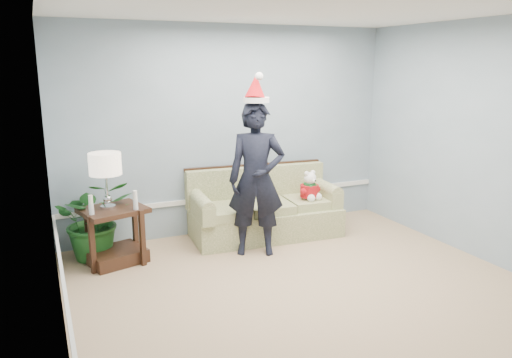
{
  "coord_description": "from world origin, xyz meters",
  "views": [
    {
      "loc": [
        -2.32,
        -3.59,
        2.21
      ],
      "look_at": [
        -0.05,
        1.55,
        0.9
      ],
      "focal_mm": 35.0,
      "sensor_mm": 36.0,
      "label": 1
    }
  ],
  "objects_px": {
    "table_lamp": "(105,166)",
    "houseplant": "(94,219)",
    "side_table": "(115,241)",
    "teddy_bear": "(310,189)",
    "man": "(256,180)",
    "sofa": "(264,211)"
  },
  "relations": [
    {
      "from": "side_table",
      "to": "man",
      "type": "bearing_deg",
      "value": -13.18
    },
    {
      "from": "sofa",
      "to": "man",
      "type": "xyz_separation_m",
      "value": [
        -0.35,
        -0.55,
        0.58
      ]
    },
    {
      "from": "side_table",
      "to": "man",
      "type": "height_order",
      "value": "man"
    },
    {
      "from": "table_lamp",
      "to": "teddy_bear",
      "type": "bearing_deg",
      "value": -0.91
    },
    {
      "from": "man",
      "to": "teddy_bear",
      "type": "distance_m",
      "value": 1.02
    },
    {
      "from": "houseplant",
      "to": "side_table",
      "type": "bearing_deg",
      "value": -52.23
    },
    {
      "from": "sofa",
      "to": "man",
      "type": "relative_size",
      "value": 1.1
    },
    {
      "from": "table_lamp",
      "to": "man",
      "type": "relative_size",
      "value": 0.35
    },
    {
      "from": "table_lamp",
      "to": "houseplant",
      "type": "xyz_separation_m",
      "value": [
        -0.13,
        0.23,
        -0.65
      ]
    },
    {
      "from": "man",
      "to": "teddy_bear",
      "type": "bearing_deg",
      "value": 43.17
    },
    {
      "from": "table_lamp",
      "to": "sofa",
      "type": "bearing_deg",
      "value": 4.9
    },
    {
      "from": "sofa",
      "to": "table_lamp",
      "type": "bearing_deg",
      "value": -171.04
    },
    {
      "from": "teddy_bear",
      "to": "table_lamp",
      "type": "bearing_deg",
      "value": 165.66
    },
    {
      "from": "side_table",
      "to": "teddy_bear",
      "type": "xyz_separation_m",
      "value": [
        2.49,
        -0.03,
        0.36
      ]
    },
    {
      "from": "sofa",
      "to": "side_table",
      "type": "distance_m",
      "value": 1.94
    },
    {
      "from": "sofa",
      "to": "houseplant",
      "type": "bearing_deg",
      "value": -177.47
    },
    {
      "from": "sofa",
      "to": "man",
      "type": "height_order",
      "value": "man"
    },
    {
      "from": "sofa",
      "to": "houseplant",
      "type": "xyz_separation_m",
      "value": [
        -2.11,
        0.06,
        0.15
      ]
    },
    {
      "from": "table_lamp",
      "to": "houseplant",
      "type": "relative_size",
      "value": 0.67
    },
    {
      "from": "side_table",
      "to": "houseplant",
      "type": "bearing_deg",
      "value": 127.77
    },
    {
      "from": "side_table",
      "to": "table_lamp",
      "type": "bearing_deg",
      "value": 168.28
    },
    {
      "from": "houseplant",
      "to": "man",
      "type": "relative_size",
      "value": 0.52
    }
  ]
}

